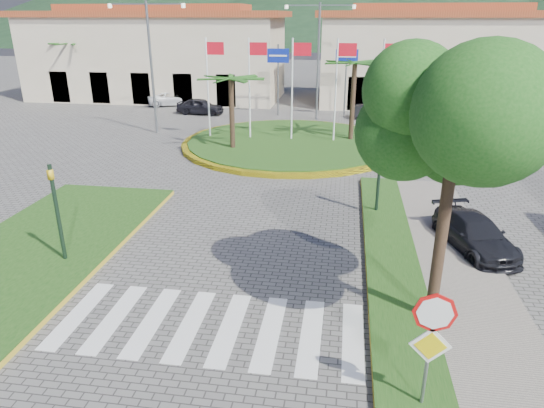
# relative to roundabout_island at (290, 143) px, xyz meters

# --- Properties ---
(verge_right) EXTENTS (1.60, 28.00, 0.18)m
(verge_right) POSITION_rel_roundabout_island_xyz_m (4.80, -20.00, -0.08)
(verge_right) COLOR #194112
(verge_right) RESTS_ON ground
(median_left) EXTENTS (5.00, 14.00, 0.18)m
(median_left) POSITION_rel_roundabout_island_xyz_m (-6.50, -16.00, -0.08)
(median_left) COLOR #194112
(median_left) RESTS_ON ground
(crosswalk) EXTENTS (8.00, 3.00, 0.01)m
(crosswalk) POSITION_rel_roundabout_island_xyz_m (-0.00, -18.00, -0.16)
(crosswalk) COLOR silver
(crosswalk) RESTS_ON ground
(roundabout_island) EXTENTS (12.70, 12.70, 6.00)m
(roundabout_island) POSITION_rel_roundabout_island_xyz_m (0.00, 0.00, 0.00)
(roundabout_island) COLOR yellow
(roundabout_island) RESTS_ON ground
(stop_sign) EXTENTS (0.80, 0.11, 2.65)m
(stop_sign) POSITION_rel_roundabout_island_xyz_m (4.90, -20.04, 1.62)
(stop_sign) COLOR slate
(stop_sign) RESTS_ON ground
(deciduous_tree) EXTENTS (3.60, 3.60, 6.80)m
(deciduous_tree) POSITION_rel_roundabout_island_xyz_m (5.50, -17.00, 5.01)
(deciduous_tree) COLOR black
(deciduous_tree) RESTS_ON ground
(traffic_light_left) EXTENTS (0.15, 0.18, 3.20)m
(traffic_light_left) POSITION_rel_roundabout_island_xyz_m (-5.20, -15.50, 1.77)
(traffic_light_left) COLOR black
(traffic_light_left) RESTS_ON ground
(traffic_light_right) EXTENTS (0.15, 0.18, 3.20)m
(traffic_light_right) POSITION_rel_roundabout_island_xyz_m (4.50, -10.00, 1.77)
(traffic_light_right) COLOR black
(traffic_light_right) RESTS_ON ground
(traffic_light_far) EXTENTS (0.18, 0.15, 3.20)m
(traffic_light_far) POSITION_rel_roundabout_island_xyz_m (8.00, 4.00, 1.77)
(traffic_light_far) COLOR black
(traffic_light_far) RESTS_ON ground
(direction_sign_west) EXTENTS (1.60, 0.14, 5.20)m
(direction_sign_west) POSITION_rel_roundabout_island_xyz_m (-2.00, 8.97, 3.36)
(direction_sign_west) COLOR slate
(direction_sign_west) RESTS_ON ground
(direction_sign_east) EXTENTS (1.60, 0.14, 5.20)m
(direction_sign_east) POSITION_rel_roundabout_island_xyz_m (3.00, 8.97, 3.36)
(direction_sign_east) COLOR slate
(direction_sign_east) RESTS_ON ground
(street_lamp_centre) EXTENTS (4.80, 0.16, 8.00)m
(street_lamp_centre) POSITION_rel_roundabout_island_xyz_m (1.00, 8.00, 4.33)
(street_lamp_centre) COLOR slate
(street_lamp_centre) RESTS_ON ground
(street_lamp_west) EXTENTS (4.80, 0.16, 8.00)m
(street_lamp_west) POSITION_rel_roundabout_island_xyz_m (-9.00, 2.00, 4.33)
(street_lamp_west) COLOR slate
(street_lamp_west) RESTS_ON ground
(building_left) EXTENTS (23.32, 9.54, 8.05)m
(building_left) POSITION_rel_roundabout_island_xyz_m (-14.00, 16.00, 3.73)
(building_left) COLOR beige
(building_left) RESTS_ON ground
(building_right) EXTENTS (19.08, 9.54, 8.05)m
(building_right) POSITION_rel_roundabout_island_xyz_m (10.00, 16.00, 3.73)
(building_right) COLOR beige
(building_right) RESTS_ON ground
(hill_far_west) EXTENTS (140.00, 140.00, 22.00)m
(hill_far_west) POSITION_rel_roundabout_island_xyz_m (-55.00, 118.00, 10.83)
(hill_far_west) COLOR black
(hill_far_west) RESTS_ON ground
(hill_near_back) EXTENTS (110.00, 110.00, 16.00)m
(hill_near_back) POSITION_rel_roundabout_island_xyz_m (-10.00, 108.00, 7.83)
(hill_near_back) COLOR black
(hill_near_back) RESTS_ON ground
(white_van) EXTENTS (4.58, 3.46, 1.16)m
(white_van) POSITION_rel_roundabout_island_xyz_m (-11.45, 12.07, 0.41)
(white_van) COLOR white
(white_van) RESTS_ON ground
(car_dark_a) EXTENTS (3.73, 1.81, 1.23)m
(car_dark_a) POSITION_rel_roundabout_island_xyz_m (-8.00, 8.56, 0.44)
(car_dark_a) COLOR black
(car_dark_a) RESTS_ON ground
(car_dark_b) EXTENTS (4.12, 1.86, 1.31)m
(car_dark_b) POSITION_rel_roundabout_island_xyz_m (5.69, 8.54, 0.49)
(car_dark_b) COLOR black
(car_dark_b) RESTS_ON ground
(car_side_right) EXTENTS (2.58, 4.10, 1.11)m
(car_side_right) POSITION_rel_roundabout_island_xyz_m (7.50, -12.58, 0.38)
(car_side_right) COLOR black
(car_side_right) RESTS_ON ground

